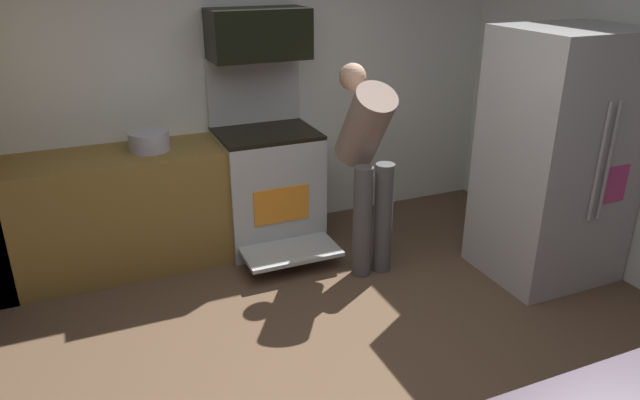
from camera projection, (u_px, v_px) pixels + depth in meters
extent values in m
cube|color=silver|center=(215.00, 80.00, 4.63)|extent=(5.20, 0.12, 2.60)
cube|color=olive|center=(114.00, 213.00, 4.32)|extent=(2.40, 0.60, 0.90)
cube|color=#B7BEBC|center=(268.00, 189.00, 4.73)|extent=(0.76, 0.64, 0.92)
cube|color=black|center=(266.00, 133.00, 4.55)|extent=(0.76, 0.64, 0.03)
cube|color=#B7BEBC|center=(253.00, 89.00, 4.69)|extent=(0.76, 0.06, 0.54)
cube|color=orange|center=(282.00, 205.00, 4.46)|extent=(0.44, 0.01, 0.28)
cube|color=#B7BEBC|center=(291.00, 252.00, 4.42)|extent=(0.72, 0.39, 0.03)
cube|color=black|center=(258.00, 34.00, 4.35)|extent=(0.74, 0.38, 0.37)
cube|color=silver|center=(557.00, 158.00, 4.13)|extent=(0.88, 0.76, 1.79)
cylinder|color=silver|center=(600.00, 163.00, 3.74)|extent=(0.02, 0.02, 0.80)
cylinder|color=silver|center=(609.00, 162.00, 3.77)|extent=(0.02, 0.02, 0.80)
cube|color=#E94790|center=(616.00, 184.00, 3.89)|extent=(0.20, 0.01, 0.26)
cylinder|color=#525252|center=(362.00, 222.00, 4.24)|extent=(0.14, 0.14, 0.85)
cylinder|color=#525252|center=(383.00, 218.00, 4.30)|extent=(0.14, 0.14, 0.85)
cylinder|color=gray|center=(365.00, 126.00, 4.15)|extent=(0.30, 0.58, 0.66)
sphere|color=tan|center=(353.00, 77.00, 4.21)|extent=(0.20, 0.20, 0.20)
cylinder|color=#B4B6C5|center=(149.00, 141.00, 4.23)|extent=(0.29, 0.29, 0.14)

